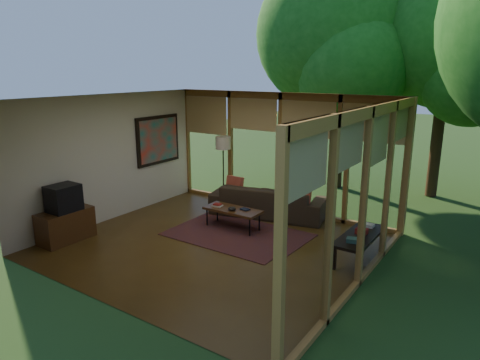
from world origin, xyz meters
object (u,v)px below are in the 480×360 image
Objects in this scene: media_cabinet at (66,225)px; coffee_table at (233,210)px; side_console at (356,236)px; television at (63,198)px; sofa at (263,200)px; floor_lamp at (223,147)px.

media_cabinet reaches higher than coffee_table.
coffee_table is 2.59m from side_console.
television is 0.39× the size of side_console.
media_cabinet is 1.82× the size of television.
sofa is 4.15m from television.
side_console is at bearing -18.82° from floor_lamp.
sofa is 1.41× the size of floor_lamp.
side_console is (2.52, -1.10, 0.07)m from sofa.
floor_lamp is at bearing 72.83° from media_cabinet.
sofa is 1.66× the size of side_console.
media_cabinet is at bearing -134.65° from coffee_table.
floor_lamp is at bearing 161.18° from side_console.
sofa is 4.13m from media_cabinet.
sofa is at bearing 156.40° from side_console.
coffee_table is at bearing 72.11° from sofa.
floor_lamp reaches higher than television.
side_console is (2.59, -0.00, 0.02)m from coffee_table.
floor_lamp reaches higher than media_cabinet.
television is at bearing -154.62° from side_console.
sofa reaches higher than media_cabinet.
side_console is at bearing 25.29° from media_cabinet.
television is at bearing -134.40° from coffee_table.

